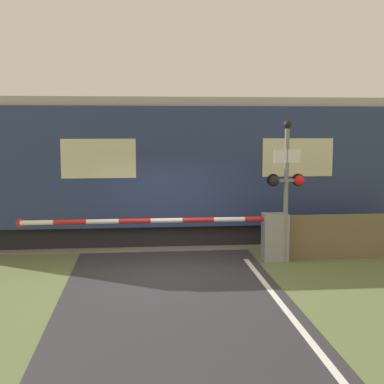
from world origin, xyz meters
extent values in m
plane|color=#5B6B3D|center=(0.00, 0.00, 0.00)|extent=(80.00, 80.00, 0.00)
cube|color=slate|center=(0.00, 3.71, 0.01)|extent=(36.00, 3.20, 0.03)
cube|color=#595451|center=(0.00, 2.99, 0.08)|extent=(36.00, 0.08, 0.10)
cube|color=#595451|center=(0.00, 4.43, 0.08)|extent=(36.00, 0.08, 0.10)
cube|color=black|center=(3.58, 3.71, 0.30)|extent=(17.63, 2.31, 0.60)
cube|color=navy|center=(3.58, 3.71, 2.19)|extent=(19.17, 2.72, 3.19)
cube|color=#ADA89E|center=(3.58, 3.71, 3.91)|extent=(18.78, 2.50, 0.24)
cube|color=beige|center=(3.58, 2.34, 2.43)|extent=(1.92, 0.02, 1.02)
cube|color=beige|center=(-1.69, 2.34, 2.43)|extent=(1.92, 0.02, 1.02)
cube|color=gray|center=(2.63, 0.92, 0.58)|extent=(0.60, 0.44, 1.16)
cylinder|color=gray|center=(2.63, 0.92, 1.04)|extent=(0.16, 0.16, 0.18)
cylinder|color=red|center=(2.25, 0.92, 1.04)|extent=(0.76, 0.11, 0.11)
cylinder|color=white|center=(1.50, 0.92, 1.04)|extent=(0.76, 0.11, 0.11)
cylinder|color=red|center=(0.74, 0.92, 1.04)|extent=(0.76, 0.11, 0.11)
cylinder|color=white|center=(-0.01, 0.92, 1.04)|extent=(0.76, 0.11, 0.11)
cylinder|color=red|center=(-0.77, 0.92, 1.04)|extent=(0.76, 0.11, 0.11)
cylinder|color=white|center=(-1.52, 0.92, 1.04)|extent=(0.76, 0.11, 0.11)
cylinder|color=red|center=(-2.28, 0.92, 1.04)|extent=(0.76, 0.11, 0.11)
cylinder|color=white|center=(-3.03, 0.92, 1.04)|extent=(0.76, 0.11, 0.11)
cylinder|color=red|center=(-3.41, 0.92, 1.04)|extent=(0.20, 0.02, 0.20)
cylinder|color=gray|center=(2.83, 0.74, 1.60)|extent=(0.11, 0.11, 3.21)
cube|color=gray|center=(2.83, 0.74, 1.99)|extent=(0.73, 0.07, 0.07)
sphere|color=black|center=(2.53, 0.69, 1.99)|extent=(0.24, 0.24, 0.24)
sphere|color=red|center=(3.14, 0.69, 1.99)|extent=(0.24, 0.24, 0.24)
cylinder|color=black|center=(2.53, 0.80, 1.99)|extent=(0.30, 0.06, 0.30)
cylinder|color=black|center=(3.14, 0.80, 1.99)|extent=(0.30, 0.06, 0.30)
cube|color=white|center=(2.83, 0.70, 2.56)|extent=(0.63, 0.02, 0.31)
sphere|color=black|center=(2.83, 0.74, 3.31)|extent=(0.18, 0.18, 0.18)
cube|color=#726047|center=(4.39, 0.99, 0.55)|extent=(3.43, 0.06, 1.10)
camera|label=1|loc=(-0.62, -11.61, 3.28)|focal=50.00mm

